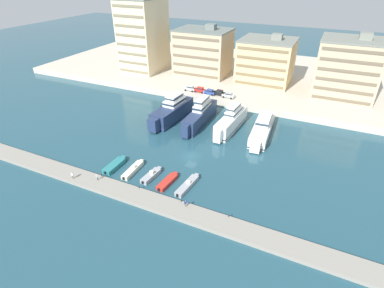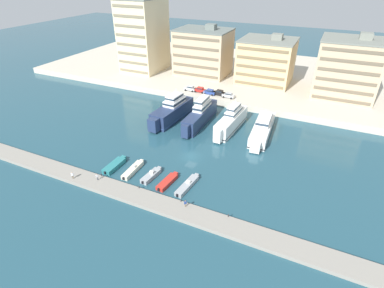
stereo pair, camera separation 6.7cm
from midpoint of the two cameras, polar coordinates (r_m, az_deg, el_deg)
ground_plane at (r=72.97m, az=-0.18°, el=-2.33°), size 400.00×400.00×0.00m
quay_promenade at (r=130.27m, az=12.63°, el=12.72°), size 180.00×70.00×2.23m
pier_dock at (r=59.99m, az=-7.80°, el=-10.72°), size 120.00×4.51×0.73m
yacht_navy_far_left at (r=89.97m, az=-3.80°, el=6.35°), size 6.04×20.60×9.10m
yacht_navy_left at (r=87.37m, az=1.59°, el=5.63°), size 3.91×21.02×9.20m
yacht_white_mid_left at (r=84.74m, az=7.48°, el=4.40°), size 4.63×19.24×8.57m
yacht_white_center_left at (r=83.97m, az=13.29°, el=2.98°), size 5.71×21.58×6.46m
motorboat_teal_far_left at (r=71.05m, az=-14.49°, el=-3.95°), size 2.14×7.35×1.06m
motorboat_cream_left at (r=68.70m, az=-11.15°, el=-4.82°), size 1.83×7.85×1.45m
motorboat_grey_mid_left at (r=66.25m, az=-7.73°, el=-5.95°), size 2.17×6.57×1.57m
motorboat_red_center_left at (r=64.22m, az=-4.67°, el=-7.17°), size 2.31×6.92×0.91m
motorboat_grey_center at (r=63.05m, az=-0.85°, el=-7.85°), size 2.31×8.35×1.33m
car_silver_far_left at (r=106.38m, az=-0.33°, el=10.60°), size 4.14×1.99×1.80m
car_red_left at (r=105.06m, az=1.54°, el=10.33°), size 4.15×2.02×1.80m
car_blue_mid_left at (r=103.20m, az=3.41°, el=9.90°), size 4.16×2.05×1.80m
car_black_center_left at (r=102.78m, az=5.25°, el=9.73°), size 4.17×2.06×1.80m
car_silver_center at (r=101.02m, az=6.99°, el=9.25°), size 4.16×2.03×1.80m
apartment_block_far_left at (r=128.92m, az=-9.21°, el=19.74°), size 14.55×18.10×29.52m
apartment_block_left at (r=123.05m, az=2.17°, el=17.11°), size 20.57×15.72×19.22m
apartment_block_mid_left at (r=116.87m, az=13.97°, el=15.10°), size 19.11×17.52×17.54m
apartment_block_center_left at (r=111.07m, az=27.49°, el=12.63°), size 18.85×16.53×20.56m
pedestrian_near_edge at (r=68.75m, az=-21.80°, el=-5.49°), size 0.55×0.41×1.61m
pedestrian_mid_deck at (r=57.12m, az=-1.24°, el=-11.19°), size 0.42×0.49×1.54m
pedestrian_far_side at (r=66.54m, az=-17.59°, el=-5.92°), size 0.41×0.53×1.57m
bollard_west at (r=67.81m, az=-16.86°, el=-5.65°), size 0.20×0.20×0.61m
bollard_west_mid at (r=62.65m, az=-10.06°, el=-8.04°), size 0.20×0.20×0.61m
bollard_east_mid at (r=58.63m, az=-2.10°, el=-10.65°), size 0.20×0.20×0.61m
bollard_east at (r=56.00m, az=6.98°, el=-13.33°), size 0.20×0.20×0.61m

